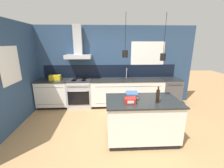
# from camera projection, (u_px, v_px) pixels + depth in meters

# --- Properties ---
(ground_plane) EXTENTS (16.00, 16.00, 0.00)m
(ground_plane) POSITION_uv_depth(u_px,v_px,m) (114.00, 135.00, 3.47)
(ground_plane) COLOR #A87F51
(ground_plane) RESTS_ON ground
(wall_back) EXTENTS (5.60, 2.22, 2.60)m
(wall_back) POSITION_uv_depth(u_px,v_px,m) (108.00, 64.00, 5.03)
(wall_back) COLOR navy
(wall_back) RESTS_ON ground_plane
(wall_left) EXTENTS (0.08, 3.80, 2.60)m
(wall_left) POSITION_uv_depth(u_px,v_px,m) (14.00, 74.00, 3.68)
(wall_left) COLOR navy
(wall_left) RESTS_ON ground_plane
(counter_run_left) EXTENTS (0.98, 0.64, 0.91)m
(counter_run_left) POSITION_uv_depth(u_px,v_px,m) (53.00, 93.00, 4.89)
(counter_run_left) COLOR black
(counter_run_left) RESTS_ON ground_plane
(counter_run_sink) EXTENTS (2.35, 0.64, 1.25)m
(counter_run_sink) POSITION_uv_depth(u_px,v_px,m) (127.00, 92.00, 5.00)
(counter_run_sink) COLOR black
(counter_run_sink) RESTS_ON ground_plane
(oven_range) EXTENTS (0.76, 0.66, 0.91)m
(oven_range) POSITION_uv_depth(u_px,v_px,m) (80.00, 93.00, 4.92)
(oven_range) COLOR #B5B5BA
(oven_range) RESTS_ON ground_plane
(dishwasher) EXTENTS (0.60, 0.65, 0.91)m
(dishwasher) POSITION_uv_depth(u_px,v_px,m) (170.00, 92.00, 5.07)
(dishwasher) COLOR #4C4C51
(dishwasher) RESTS_ON ground_plane
(kitchen_island) EXTENTS (1.53, 0.91, 0.91)m
(kitchen_island) POSITION_uv_depth(u_px,v_px,m) (142.00, 119.00, 3.24)
(kitchen_island) COLOR black
(kitchen_island) RESTS_ON ground_plane
(bottle_on_island) EXTENTS (0.07, 0.07, 0.33)m
(bottle_on_island) POSITION_uv_depth(u_px,v_px,m) (158.00, 96.00, 2.93)
(bottle_on_island) COLOR black
(bottle_on_island) RESTS_ON kitchen_island
(book_stack) EXTENTS (0.27, 0.35, 0.13)m
(book_stack) POSITION_uv_depth(u_px,v_px,m) (132.00, 95.00, 3.18)
(book_stack) COLOR #B2332D
(book_stack) RESTS_ON kitchen_island
(red_supply_box) EXTENTS (0.21, 0.16, 0.11)m
(red_supply_box) POSITION_uv_depth(u_px,v_px,m) (130.00, 101.00, 2.93)
(red_supply_box) COLOR red
(red_supply_box) RESTS_ON kitchen_island
(yellow_toolbox) EXTENTS (0.34, 0.18, 0.19)m
(yellow_toolbox) POSITION_uv_depth(u_px,v_px,m) (55.00, 78.00, 4.75)
(yellow_toolbox) COLOR gold
(yellow_toolbox) RESTS_ON counter_run_left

